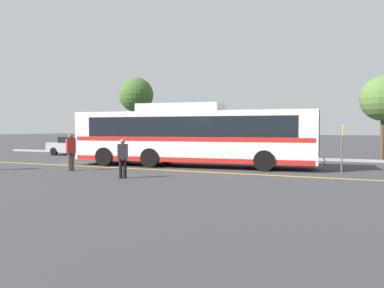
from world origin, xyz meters
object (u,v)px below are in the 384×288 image
(transit_bus, at_px, (192,135))
(tree_0, at_px, (383,99))
(bus_stop_sign, at_px, (342,141))
(parked_car_0, at_px, (75,146))
(pedestrian_2, at_px, (71,150))
(tree_1, at_px, (136,95))
(parked_car_1, at_px, (155,147))
(pedestrian_0, at_px, (123,156))

(transit_bus, relative_size, tree_0, 2.45)
(bus_stop_sign, bearing_deg, parked_car_0, -108.04)
(pedestrian_2, height_order, bus_stop_sign, bus_stop_sign)
(pedestrian_2, xyz_separation_m, tree_1, (-4.17, 12.68, 3.78))
(parked_car_0, relative_size, tree_0, 0.79)
(pedestrian_2, distance_m, tree_0, 19.23)
(parked_car_1, xyz_separation_m, tree_1, (-3.84, 3.79, 4.03))
(transit_bus, bearing_deg, bus_stop_sign, 86.15)
(parked_car_0, relative_size, tree_1, 0.68)
(parked_car_1, relative_size, pedestrian_2, 2.76)
(parked_car_1, xyz_separation_m, pedestrian_2, (0.33, -8.89, 0.25))
(pedestrian_2, bearing_deg, parked_car_1, 31.27)
(transit_bus, xyz_separation_m, pedestrian_2, (-4.48, -4.21, -0.68))
(parked_car_0, bearing_deg, tree_1, 146.57)
(pedestrian_0, relative_size, bus_stop_sign, 0.70)
(transit_bus, bearing_deg, parked_car_1, -140.19)
(parked_car_1, bearing_deg, pedestrian_2, 5.07)
(transit_bus, distance_m, tree_1, 12.49)
(tree_0, height_order, tree_1, tree_1)
(bus_stop_sign, bearing_deg, pedestrian_2, -75.32)
(parked_car_1, xyz_separation_m, tree_0, (14.47, 3.80, 3.17))
(bus_stop_sign, xyz_separation_m, tree_0, (2.22, 8.21, 2.47))
(transit_bus, height_order, parked_car_1, transit_bus)
(pedestrian_0, bearing_deg, tree_1, 85.28)
(parked_car_0, xyz_separation_m, parked_car_1, (6.74, 0.33, 0.04))
(pedestrian_0, distance_m, pedestrian_2, 4.04)
(transit_bus, height_order, parked_car_0, transit_bus)
(parked_car_1, relative_size, pedestrian_0, 3.02)
(transit_bus, bearing_deg, pedestrian_0, -12.73)
(pedestrian_2, relative_size, tree_0, 0.33)
(pedestrian_2, bearing_deg, bus_stop_sign, -40.23)
(pedestrian_0, bearing_deg, parked_car_0, 103.33)
(tree_1, bearing_deg, pedestrian_2, -71.80)
(pedestrian_0, bearing_deg, tree_0, 19.22)
(bus_stop_sign, distance_m, tree_0, 8.86)
(parked_car_0, bearing_deg, parked_car_1, 94.50)
(transit_bus, xyz_separation_m, parked_car_1, (-4.80, 4.68, -0.93))
(parked_car_1, relative_size, tree_1, 0.78)
(pedestrian_2, bearing_deg, tree_1, 47.38)
(tree_0, xyz_separation_m, tree_1, (-18.31, -0.01, 0.86))
(parked_car_1, bearing_deg, transit_bus, 48.70)
(parked_car_0, height_order, parked_car_1, parked_car_1)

